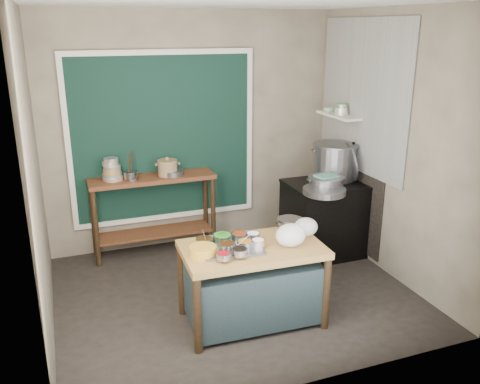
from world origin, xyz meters
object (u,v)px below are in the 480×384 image
object	(u,v)px
stove_block	(325,219)
condiment_tray	(231,249)
ceramic_crock	(168,169)
utensil_cup	(131,176)
steamer	(326,182)
back_counter	(154,215)
saucepan	(290,225)
prep_table	(252,284)
yellow_basin	(203,251)
stock_pot	(335,161)

from	to	relation	value
stove_block	condiment_tray	bearing A→B (deg)	-145.19
ceramic_crock	stove_block	bearing A→B (deg)	-22.53
condiment_tray	utensil_cup	size ratio (longest dim) A/B	3.14
condiment_tray	steamer	size ratio (longest dim) A/B	1.28
ceramic_crock	utensil_cup	bearing A→B (deg)	-174.75
ceramic_crock	steamer	bearing A→B (deg)	-29.01
back_counter	stove_block	size ratio (longest dim) A/B	1.61
stove_block	steamer	world-z (taller)	steamer
steamer	ceramic_crock	bearing A→B (deg)	150.99
stove_block	saucepan	xyz separation A→B (m)	(-0.91, -0.89, 0.39)
prep_table	condiment_tray	bearing A→B (deg)	-176.77
prep_table	ceramic_crock	distance (m)	1.95
saucepan	stove_block	bearing A→B (deg)	35.81
steamer	stove_block	bearing A→B (deg)	55.33
stove_block	steamer	xyz separation A→B (m)	(-0.12, -0.17, 0.52)
prep_table	back_counter	distance (m)	1.90
prep_table	utensil_cup	world-z (taller)	utensil_cup
stove_block	yellow_basin	world-z (taller)	stove_block
yellow_basin	stove_block	bearing A→B (deg)	31.58
prep_table	utensil_cup	xyz separation A→B (m)	(-0.77, 1.76, 0.63)
utensil_cup	prep_table	bearing A→B (deg)	-66.24
utensil_cup	ceramic_crock	xyz separation A→B (m)	(0.43, 0.04, 0.03)
yellow_basin	ceramic_crock	distance (m)	1.86
condiment_tray	utensil_cup	distance (m)	1.87
condiment_tray	stock_pot	world-z (taller)	stock_pot
condiment_tray	ceramic_crock	world-z (taller)	ceramic_crock
ceramic_crock	stock_pot	xyz separation A→B (m)	(1.87, -0.58, 0.06)
utensil_cup	stock_pot	xyz separation A→B (m)	(2.30, -0.55, 0.09)
prep_table	yellow_basin	xyz separation A→B (m)	(-0.47, -0.04, 0.42)
saucepan	back_counter	bearing A→B (deg)	112.90
condiment_tray	back_counter	bearing A→B (deg)	100.38
prep_table	stove_block	xyz separation A→B (m)	(1.37, 1.09, 0.05)
prep_table	yellow_basin	bearing A→B (deg)	-172.44
prep_table	yellow_basin	distance (m)	0.63
utensil_cup	steamer	distance (m)	2.19
back_counter	stock_pot	world-z (taller)	stock_pot
back_counter	steamer	size ratio (longest dim) A/B	3.52
yellow_basin	saucepan	world-z (taller)	saucepan
ceramic_crock	steamer	distance (m)	1.83
stock_pot	steamer	distance (m)	0.43
saucepan	stock_pot	size ratio (longest dim) A/B	0.44
utensil_cup	stove_block	bearing A→B (deg)	-17.43
yellow_basin	saucepan	size ratio (longest dim) A/B	0.98
ceramic_crock	back_counter	bearing A→B (deg)	174.38
back_counter	stove_block	world-z (taller)	back_counter
prep_table	utensil_cup	bearing A→B (deg)	116.09
stove_block	saucepan	bearing A→B (deg)	-135.71
back_counter	stove_block	distance (m)	2.04
prep_table	yellow_basin	world-z (taller)	yellow_basin
yellow_basin	utensil_cup	distance (m)	1.84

